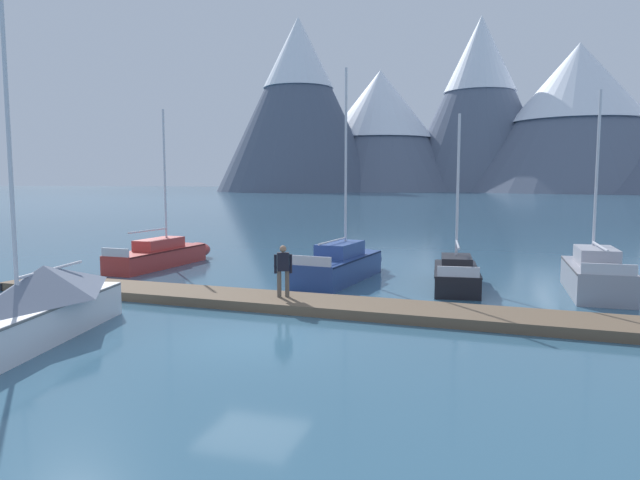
{
  "coord_description": "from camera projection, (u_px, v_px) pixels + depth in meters",
  "views": [
    {
      "loc": [
        5.78,
        -13.22,
        4.08
      ],
      "look_at": [
        0.0,
        6.0,
        2.0
      ],
      "focal_mm": 32.34,
      "sensor_mm": 36.0,
      "label": 1
    }
  ],
  "objects": [
    {
      "name": "sailboat_nearest_berth",
      "position": [
        165.0,
        254.0,
        27.71
      ],
      "size": [
        1.97,
        7.26,
        7.43
      ],
      "color": "#B2332D",
      "rests_on": "ground"
    },
    {
      "name": "mountain_east_summit",
      "position": [
        577.0,
        113.0,
        207.57
      ],
      "size": [
        85.54,
        85.54,
        53.11
      ],
      "color": "slate",
      "rests_on": "ground"
    },
    {
      "name": "mountain_west_summit",
      "position": [
        298.0,
        102.0,
        214.34
      ],
      "size": [
        61.37,
        61.37,
        64.13
      ],
      "color": "#4C566B",
      "rests_on": "ground"
    },
    {
      "name": "ground_plane",
      "position": [
        252.0,
        341.0,
        14.67
      ],
      "size": [
        700.0,
        700.0,
        0.0
      ],
      "primitive_type": "plane",
      "color": "#335B75"
    },
    {
      "name": "dock",
      "position": [
        302.0,
        304.0,
        18.46
      ],
      "size": [
        23.45,
        3.41,
        0.3
      ],
      "color": "brown",
      "rests_on": "ground"
    },
    {
      "name": "sailboat_mid_dock_starboard",
      "position": [
        456.0,
        273.0,
        22.33
      ],
      "size": [
        2.0,
        5.84,
        6.59
      ],
      "color": "black",
      "rests_on": "ground"
    },
    {
      "name": "mountain_shoulder_ridge",
      "position": [
        480.0,
        100.0,
        223.12
      ],
      "size": [
        60.77,
        60.77,
        67.01
      ],
      "color": "slate",
      "rests_on": "ground"
    },
    {
      "name": "mountain_central_massif",
      "position": [
        380.0,
        127.0,
        227.82
      ],
      "size": [
        70.97,
        70.97,
        47.22
      ],
      "color": "slate",
      "rests_on": "ground"
    },
    {
      "name": "sailboat_mid_dock_port",
      "position": [
        344.0,
        263.0,
        24.05
      ],
      "size": [
        2.52,
        7.11,
        8.64
      ],
      "color": "navy",
      "rests_on": "ground"
    },
    {
      "name": "sailboat_far_berth",
      "position": [
        593.0,
        274.0,
        21.19
      ],
      "size": [
        1.89,
        6.09,
        7.35
      ],
      "color": "#93939E",
      "rests_on": "ground"
    },
    {
      "name": "person_on_dock",
      "position": [
        283.0,
        268.0,
        18.65
      ],
      "size": [
        0.54,
        0.36,
        1.69
      ],
      "color": "brown",
      "rests_on": "dock"
    },
    {
      "name": "sailboat_second_berth",
      "position": [
        32.0,
        306.0,
        14.65
      ],
      "size": [
        2.94,
        7.14,
        9.24
      ],
      "color": "silver",
      "rests_on": "ground"
    }
  ]
}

